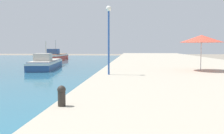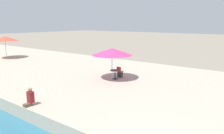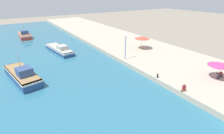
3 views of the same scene
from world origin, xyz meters
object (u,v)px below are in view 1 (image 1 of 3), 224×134
(fishing_boat_mid, at_px, (46,63))
(mooring_bollard, at_px, (62,95))
(cafe_umbrella_white, at_px, (201,39))
(fishing_boat_far, at_px, (56,56))
(lamppost, at_px, (109,28))

(fishing_boat_mid, relative_size, mooring_bollard, 15.51)
(cafe_umbrella_white, height_order, mooring_bollard, cafe_umbrella_white)
(fishing_boat_far, relative_size, mooring_bollard, 12.82)
(cafe_umbrella_white, bearing_deg, mooring_bollard, -121.38)
(mooring_bollard, bearing_deg, lamppost, 85.97)
(fishing_boat_far, distance_m, lamppost, 34.61)
(fishing_boat_mid, distance_m, cafe_umbrella_white, 18.51)
(cafe_umbrella_white, distance_m, mooring_bollard, 14.66)
(fishing_boat_mid, height_order, fishing_boat_far, fishing_boat_far)
(fishing_boat_mid, bearing_deg, lamppost, -63.50)
(fishing_boat_mid, xyz_separation_m, mooring_bollard, (8.18, -21.78, 0.45))
(lamppost, bearing_deg, fishing_boat_mid, 124.72)
(fishing_boat_mid, relative_size, lamppost, 2.22)
(cafe_umbrella_white, relative_size, lamppost, 0.72)
(cafe_umbrella_white, distance_m, lamppost, 7.69)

